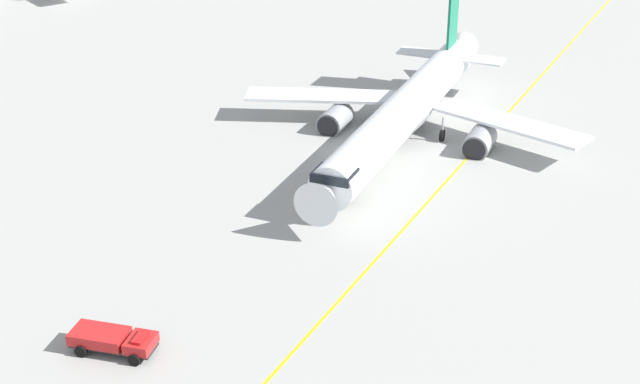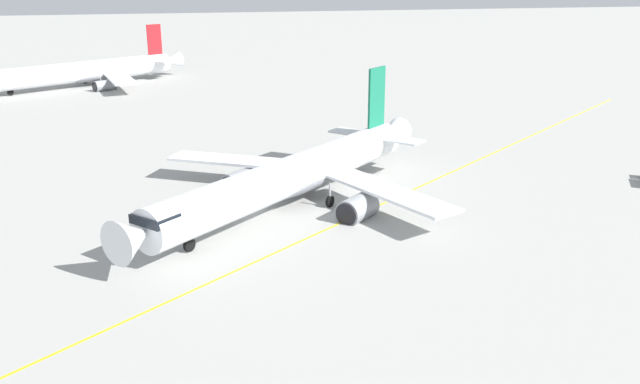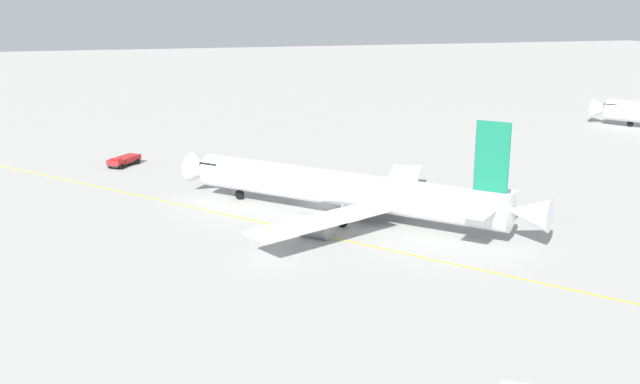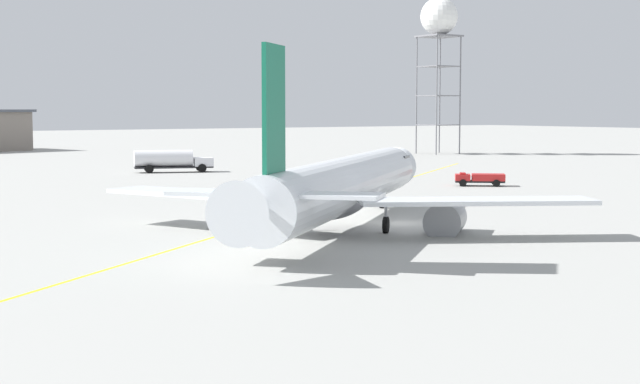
{
  "view_description": "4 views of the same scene",
  "coord_description": "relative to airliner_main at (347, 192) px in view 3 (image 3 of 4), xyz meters",
  "views": [
    {
      "loc": [
        -35.66,
        -66.8,
        32.74
      ],
      "look_at": [
        -9.07,
        -11.53,
        2.92
      ],
      "focal_mm": 51.52,
      "sensor_mm": 36.0,
      "label": 1
    },
    {
      "loc": [
        -6.59,
        -59.6,
        21.48
      ],
      "look_at": [
        6.75,
        -3.91,
        2.47
      ],
      "focal_mm": 37.85,
      "sensor_mm": 36.0,
      "label": 2
    },
    {
      "loc": [
        72.06,
        -24.24,
        21.53
      ],
      "look_at": [
        2.38,
        -1.65,
        2.17
      ],
      "focal_mm": 39.82,
      "sensor_mm": 36.0,
      "label": 3
    },
    {
      "loc": [
        40.82,
        50.86,
        8.04
      ],
      "look_at": [
        6.66,
        -0.27,
        2.54
      ],
      "focal_mm": 51.92,
      "sensor_mm": 36.0,
      "label": 4
    }
  ],
  "objects": [
    {
      "name": "ops_pickup_truck",
      "position": [
        -32.42,
        -20.84,
        -1.96
      ],
      "size": [
        5.2,
        4.83,
        1.41
      ],
      "rotation": [
        0.0,
        0.0,
        5.58
      ],
      "color": "#232326",
      "rests_on": "ground_plane"
    },
    {
      "name": "airliner_main",
      "position": [
        0.0,
        0.0,
        0.0
      ],
      "size": [
        33.3,
        30.1,
        11.68
      ],
      "rotation": [
        0.0,
        0.0,
        3.87
      ],
      "color": "silver",
      "rests_on": "ground_plane"
    },
    {
      "name": "taxiway_centreline",
      "position": [
        2.91,
        -5.98,
        -2.76
      ],
      "size": [
        122.49,
        93.69,
        0.01
      ],
      "rotation": [
        0.0,
        0.0,
        3.79
      ],
      "color": "yellow",
      "rests_on": "ground_plane"
    },
    {
      "name": "ground_plane",
      "position": [
        -5.29,
        -0.36,
        -2.77
      ],
      "size": [
        600.0,
        600.0,
        0.0
      ],
      "primitive_type": "plane",
      "color": "#9E9E99"
    }
  ]
}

